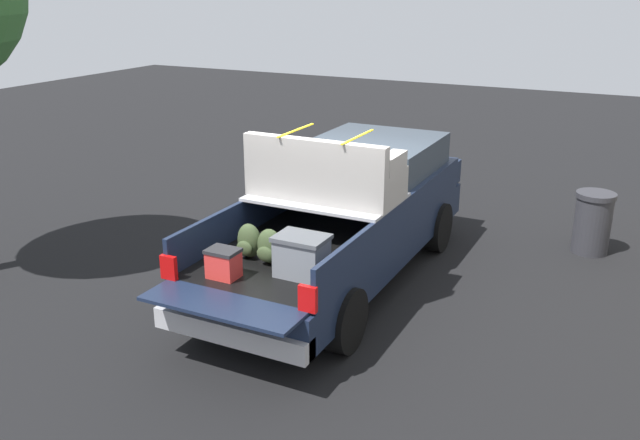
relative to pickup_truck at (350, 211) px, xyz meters
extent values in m
plane|color=black|center=(-0.34, 0.00, -0.94)|extent=(40.00, 40.00, 0.00)
cube|color=#162138|center=(-0.34, 0.00, -0.33)|extent=(5.50, 1.92, 0.48)
cube|color=black|center=(-1.54, 0.00, -0.07)|extent=(2.80, 1.80, 0.04)
cube|color=#162138|center=(-1.54, 0.93, 0.16)|extent=(2.80, 0.06, 0.50)
cube|color=#162138|center=(-1.54, -0.93, 0.16)|extent=(2.80, 0.06, 0.50)
cube|color=#162138|center=(-0.17, 0.00, 0.16)|extent=(0.06, 1.80, 0.50)
cube|color=#162138|center=(-3.22, 0.00, -0.07)|extent=(0.55, 1.80, 0.04)
cube|color=#B2B2B7|center=(-0.77, 0.00, 0.43)|extent=(1.25, 1.92, 0.04)
cube|color=#162138|center=(1.01, 0.00, 0.16)|extent=(2.30, 1.92, 0.50)
cube|color=#2D3842|center=(0.91, 0.00, 0.64)|extent=(1.94, 1.76, 0.47)
cube|color=#162138|center=(2.36, 0.00, 0.10)|extent=(0.40, 1.82, 0.38)
cube|color=#B2B2B7|center=(-3.06, 0.00, -0.45)|extent=(0.24, 1.92, 0.24)
cube|color=red|center=(-2.96, 0.88, 0.09)|extent=(0.06, 0.20, 0.28)
cube|color=red|center=(-2.96, -0.88, 0.09)|extent=(0.06, 0.20, 0.28)
cylinder|color=black|center=(1.41, 0.88, -0.55)|extent=(0.78, 0.30, 0.78)
cylinder|color=black|center=(1.41, -0.88, -0.55)|extent=(0.78, 0.30, 0.78)
cylinder|color=black|center=(-2.09, 0.88, -0.55)|extent=(0.78, 0.30, 0.78)
cylinder|color=black|center=(-2.09, -0.88, -0.55)|extent=(0.78, 0.30, 0.78)
cube|color=slate|center=(-2.20, -0.40, 0.16)|extent=(0.40, 0.55, 0.43)
cube|color=#505359|center=(-2.20, -0.40, 0.40)|extent=(0.44, 0.59, 0.05)
ellipsoid|color=#384728|center=(-2.05, 0.10, 0.16)|extent=(0.20, 0.33, 0.43)
ellipsoid|color=#384728|center=(-2.16, 0.10, 0.10)|extent=(0.09, 0.23, 0.19)
ellipsoid|color=#384728|center=(-2.01, 0.42, 0.16)|extent=(0.20, 0.31, 0.43)
ellipsoid|color=#384728|center=(-2.12, 0.42, 0.10)|extent=(0.09, 0.22, 0.19)
cube|color=red|center=(-2.64, 0.36, 0.10)|extent=(0.26, 0.34, 0.30)
cube|color=#262628|center=(-2.64, 0.36, 0.27)|extent=(0.28, 0.36, 0.04)
cube|color=#9E9993|center=(-0.77, 0.00, 0.66)|extent=(0.86, 1.96, 0.42)
cube|color=#9E9993|center=(-1.12, 0.00, 1.07)|extent=(0.16, 1.96, 0.40)
cube|color=#9E9993|center=(-0.72, 0.88, 0.98)|extent=(0.62, 0.20, 0.22)
cube|color=#9E9993|center=(-0.72, -0.88, 0.98)|extent=(0.62, 0.20, 0.22)
cube|color=yellow|center=(-0.77, 0.44, 1.28)|extent=(0.96, 0.03, 0.02)
cube|color=yellow|center=(-0.77, -0.44, 1.28)|extent=(0.96, 0.03, 0.02)
cylinder|color=#2D2D33|center=(2.41, -3.09, -0.49)|extent=(0.56, 0.56, 0.90)
cylinder|color=#2D2D33|center=(2.41, -3.09, 0.00)|extent=(0.60, 0.60, 0.08)
camera|label=1|loc=(-8.44, -3.77, 3.11)|focal=38.09mm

